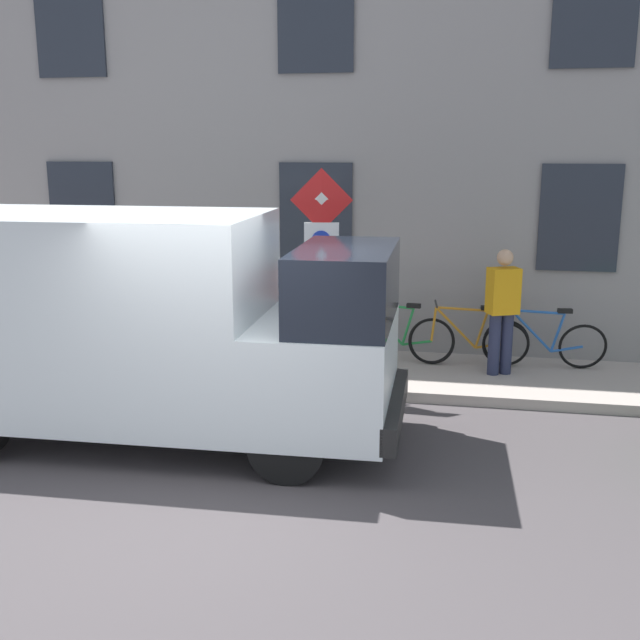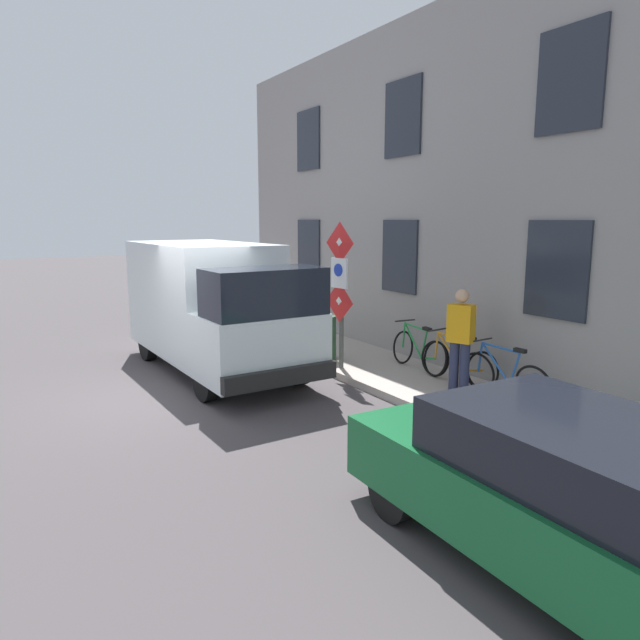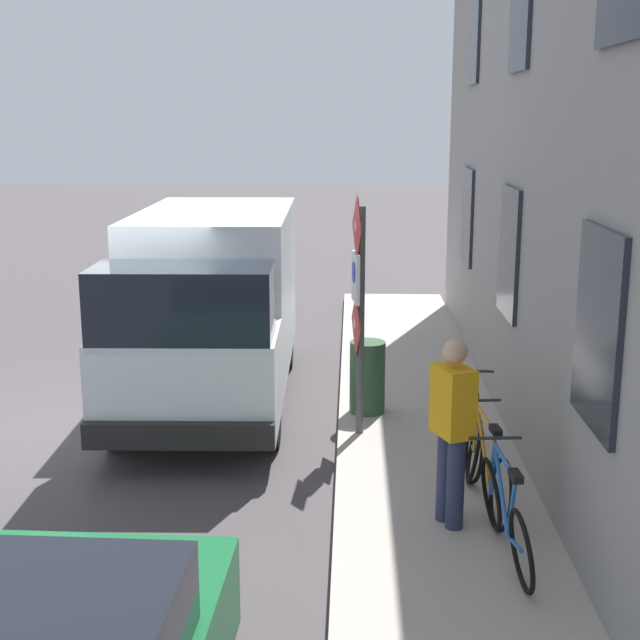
# 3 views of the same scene
# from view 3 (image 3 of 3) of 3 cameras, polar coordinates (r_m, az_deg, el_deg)

# --- Properties ---
(ground_plane) EXTENTS (80.00, 80.00, 0.00)m
(ground_plane) POSITION_cam_3_polar(r_m,az_deg,el_deg) (11.15, -13.04, -6.85)
(ground_plane) COLOR #474143
(sidewalk_slab) EXTENTS (1.98, 15.73, 0.14)m
(sidewalk_slab) POSITION_cam_3_polar(r_m,az_deg,el_deg) (10.79, 6.52, -6.88)
(sidewalk_slab) COLOR #AB9F96
(sidewalk_slab) RESTS_ON ground_plane
(building_facade) EXTENTS (0.75, 13.73, 6.89)m
(building_facade) POSITION_cam_3_polar(r_m,az_deg,el_deg) (10.35, 14.56, 11.07)
(building_facade) COLOR gray
(building_facade) RESTS_ON ground_plane
(sign_post_stacked) EXTENTS (0.17, 0.56, 2.66)m
(sign_post_stacked) POSITION_cam_3_polar(r_m,az_deg,el_deg) (9.88, 2.38, 1.78)
(sign_post_stacked) COLOR #474C47
(sign_post_stacked) RESTS_ON sidewalk_slab
(delivery_van) EXTENTS (2.12, 5.38, 2.50)m
(delivery_van) POSITION_cam_3_polar(r_m,az_deg,el_deg) (11.70, -7.03, 1.12)
(delivery_van) COLOR silver
(delivery_van) RESTS_ON ground_plane
(bicycle_blue) EXTENTS (0.46, 1.71, 0.89)m
(bicycle_blue) POSITION_cam_3_polar(r_m,az_deg,el_deg) (7.60, 11.93, -12.31)
(bicycle_blue) COLOR black
(bicycle_blue) RESTS_ON sidewalk_slab
(bicycle_orange) EXTENTS (0.46, 1.71, 0.89)m
(bicycle_orange) POSITION_cam_3_polar(r_m,az_deg,el_deg) (8.53, 10.76, -9.35)
(bicycle_orange) COLOR black
(bicycle_orange) RESTS_ON sidewalk_slab
(bicycle_green) EXTENTS (0.46, 1.72, 0.89)m
(bicycle_green) POSITION_cam_3_polar(r_m,az_deg,el_deg) (9.49, 9.85, -6.98)
(bicycle_green) COLOR black
(bicycle_green) RESTS_ON sidewalk_slab
(pedestrian) EXTENTS (0.40, 0.47, 1.72)m
(pedestrian) POSITION_cam_3_polar(r_m,az_deg,el_deg) (7.89, 8.58, -6.80)
(pedestrian) COLOR #262B47
(pedestrian) RESTS_ON sidewalk_slab
(litter_bin) EXTENTS (0.44, 0.44, 0.90)m
(litter_bin) POSITION_cam_3_polar(r_m,az_deg,el_deg) (10.91, 3.09, -3.71)
(litter_bin) COLOR #2D5133
(litter_bin) RESTS_ON sidewalk_slab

